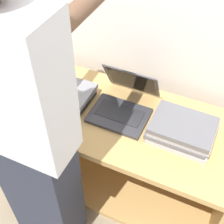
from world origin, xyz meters
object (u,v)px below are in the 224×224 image
laptop_open (123,104)px  laptop_stack_right (182,130)px  person (29,138)px  laptop_stack_left (64,94)px

laptop_open → laptop_stack_right: 0.35m
person → laptop_stack_left: bearing=106.3°
laptop_open → person: bearing=-111.6°
laptop_stack_right → laptop_stack_left: bearing=-179.7°
laptop_stack_right → person: person is taller
laptop_stack_right → person: (-0.55, -0.47, 0.18)m
laptop_stack_right → person: 0.74m
laptop_stack_left → laptop_stack_right: 0.68m
laptop_stack_left → person: bearing=-73.7°
laptop_open → laptop_stack_left: 0.35m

